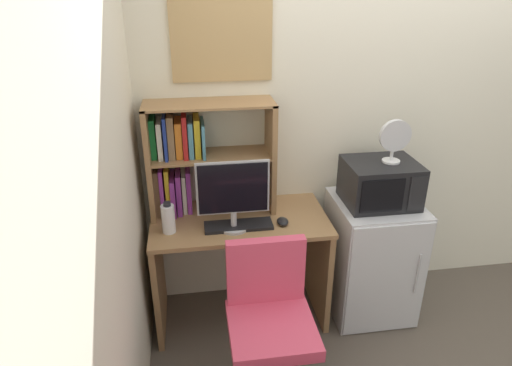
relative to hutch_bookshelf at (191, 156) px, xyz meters
name	(u,v)px	position (x,y,z in m)	size (l,w,h in m)	color
wall_back	(437,113)	(1.68, 0.15, 0.17)	(6.40, 0.04, 2.60)	silver
wall_left	(78,289)	(-0.34, -1.47, 0.17)	(0.04, 4.40, 2.60)	silver
desk	(240,252)	(0.28, -0.16, -0.62)	(1.10, 0.58, 0.76)	#997047
hutch_bookshelf	(191,156)	(0.00, 0.00, 0.00)	(0.78, 0.28, 0.71)	#997047
monitor	(233,192)	(0.23, -0.27, -0.13)	(0.43, 0.18, 0.43)	#B7B7BC
keyboard	(239,226)	(0.26, -0.27, -0.36)	(0.41, 0.14, 0.02)	black
computer_mouse	(283,221)	(0.53, -0.27, -0.35)	(0.07, 0.10, 0.04)	black
water_bottle	(168,218)	(-0.15, -0.26, -0.28)	(0.08, 0.08, 0.20)	silver
mini_fridge	(371,257)	(1.16, -0.20, -0.72)	(0.53, 0.56, 0.83)	silver
microwave	(380,183)	(1.16, -0.19, -0.17)	(0.44, 0.37, 0.27)	black
desk_fan	(395,139)	(1.22, -0.20, 0.12)	(0.20, 0.11, 0.27)	silver
desk_chair	(270,334)	(0.36, -0.81, -0.73)	(0.51, 0.51, 0.91)	black
wall_corkboard	(222,36)	(0.22, 0.12, 0.69)	(0.60, 0.02, 0.52)	tan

